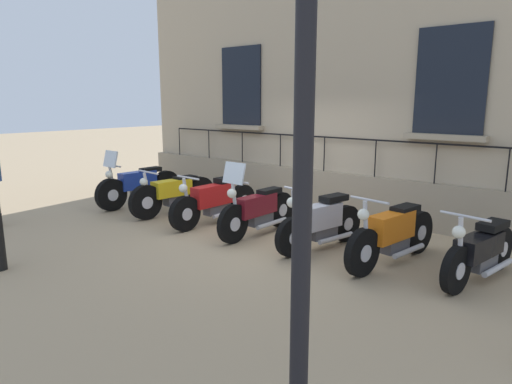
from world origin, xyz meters
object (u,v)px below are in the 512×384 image
at_px(motorcycle_blue, 139,186).
at_px(lamppost, 305,59).
at_px(motorcycle_orange, 392,234).
at_px(motorcycle_yellow, 174,194).
at_px(motorcycle_maroon, 258,210).
at_px(motorcycle_black, 480,252).
at_px(motorcycle_red, 215,201).
at_px(motorcycle_silver, 320,223).

bearing_deg(motorcycle_blue, lamppost, 59.75).
xyz_separation_m(motorcycle_blue, motorcycle_orange, (-0.06, 6.02, -0.00)).
height_order(motorcycle_yellow, motorcycle_orange, motorcycle_orange).
relative_size(motorcycle_maroon, motorcycle_orange, 0.93).
bearing_deg(motorcycle_maroon, motorcycle_yellow, -91.34).
height_order(motorcycle_maroon, motorcycle_orange, motorcycle_maroon).
relative_size(motorcycle_yellow, motorcycle_black, 1.11).
distance_m(motorcycle_yellow, motorcycle_black, 5.96).
height_order(motorcycle_blue, motorcycle_maroon, motorcycle_maroon).
bearing_deg(motorcycle_maroon, motorcycle_orange, 93.05).
relative_size(motorcycle_blue, motorcycle_yellow, 1.05).
xyz_separation_m(motorcycle_blue, motorcycle_red, (-0.02, 2.42, -0.01)).
height_order(motorcycle_red, motorcycle_silver, motorcycle_silver).
distance_m(motorcycle_yellow, motorcycle_silver, 3.62).
height_order(motorcycle_red, motorcycle_maroon, motorcycle_maroon).
height_order(motorcycle_maroon, lamppost, lamppost).
bearing_deg(motorcycle_maroon, motorcycle_blue, -91.13).
bearing_deg(motorcycle_black, motorcycle_orange, -83.36).
xyz_separation_m(motorcycle_red, motorcycle_orange, (-0.04, 3.61, 0.01)).
distance_m(motorcycle_red, motorcycle_silver, 2.43).
xyz_separation_m(motorcycle_blue, motorcycle_maroon, (0.07, 3.57, -0.00)).
xyz_separation_m(motorcycle_orange, motorcycle_black, (-0.13, 1.16, -0.05)).
bearing_deg(motorcycle_black, motorcycle_red, -87.84).
relative_size(motorcycle_red, lamppost, 0.50).
relative_size(motorcycle_blue, motorcycle_black, 1.16).
distance_m(motorcycle_blue, motorcycle_maroon, 3.57).
xyz_separation_m(motorcycle_black, lamppost, (4.46, 0.13, 2.16)).
height_order(motorcycle_blue, motorcycle_yellow, motorcycle_blue).
relative_size(motorcycle_yellow, lamppost, 0.48).
bearing_deg(motorcycle_maroon, lamppost, 41.72).
distance_m(motorcycle_maroon, motorcycle_silver, 1.27).
bearing_deg(lamppost, motorcycle_orange, -163.40).
xyz_separation_m(motorcycle_red, motorcycle_silver, (0.04, 2.43, -0.00)).
bearing_deg(motorcycle_yellow, motorcycle_red, 91.48).
bearing_deg(motorcycle_orange, motorcycle_blue, -89.43).
bearing_deg(lamppost, motorcycle_blue, -120.25).
height_order(motorcycle_maroon, motorcycle_black, motorcycle_maroon).
xyz_separation_m(motorcycle_yellow, motorcycle_black, (-0.21, 5.95, -0.03)).
distance_m(motorcycle_silver, motorcycle_orange, 1.18).
bearing_deg(motorcycle_blue, motorcycle_silver, 89.73).
distance_m(motorcycle_silver, lamppost, 5.35).
distance_m(motorcycle_yellow, motorcycle_orange, 4.80).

